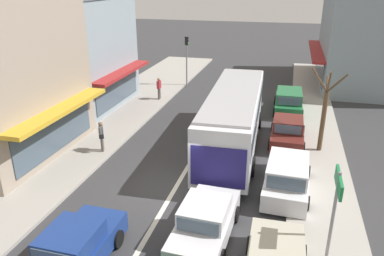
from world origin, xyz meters
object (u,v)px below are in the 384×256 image
city_bus (234,115)px  parked_wagon_kerb_rear (289,101)px  sedan_behind_bus_near (205,222)px  traffic_light_downstreet (187,53)px  street_tree_right (324,115)px  pedestrian_browsing_midblock (159,87)px  parked_sedan_kerb_third (287,132)px  parked_wagon_kerb_second (287,176)px  pedestrian_with_handbag_near (101,135)px  directional_road_sign (336,201)px  sedan_adjacent_lane_lead (74,251)px

city_bus → parked_wagon_kerb_rear: (2.78, 6.88, -1.14)m
parked_wagon_kerb_rear → sedan_behind_bus_near: bearing=-99.6°
parked_wagon_kerb_rear → traffic_light_downstreet: bearing=151.5°
street_tree_right → pedestrian_browsing_midblock: 12.95m
sedan_behind_bus_near → parked_sedan_kerb_third: same height
parked_wagon_kerb_second → traffic_light_downstreet: 17.87m
city_bus → parked_wagon_kerb_second: city_bus is taller
traffic_light_downstreet → pedestrian_browsing_midblock: size_ratio=2.58×
pedestrian_with_handbag_near → pedestrian_browsing_midblock: (-0.17, 9.45, -0.00)m
parked_wagon_kerb_second → directional_road_sign: directional_road_sign is taller
sedan_adjacent_lane_lead → parked_sedan_kerb_third: (6.23, 11.83, 0.00)m
parked_wagon_kerb_second → parked_wagon_kerb_rear: same height
sedan_behind_bus_near → directional_road_sign: size_ratio=1.18×
sedan_behind_bus_near → traffic_light_downstreet: size_ratio=1.01×
sedan_adjacent_lane_lead → parked_wagon_kerb_rear: parked_wagon_kerb_rear is taller
street_tree_right → sedan_behind_bus_near: bearing=-116.7°
traffic_light_downstreet → sedan_behind_bus_near: bearing=-72.7°
sedan_adjacent_lane_lead → sedan_behind_bus_near: same height
city_bus → parked_sedan_kerb_third: size_ratio=2.60×
city_bus → traffic_light_downstreet: bearing=116.6°
sedan_adjacent_lane_lead → street_tree_right: (7.94, 11.00, 1.45)m
parked_sedan_kerb_third → pedestrian_with_handbag_near: 10.16m
parked_wagon_kerb_second → traffic_light_downstreet: size_ratio=1.09×
sedan_adjacent_lane_lead → pedestrian_with_handbag_near: size_ratio=2.59×
traffic_light_downstreet → parked_wagon_kerb_second: bearing=-60.5°
city_bus → pedestrian_browsing_midblock: city_bus is taller
parked_wagon_kerb_rear → pedestrian_with_handbag_near: (-9.29, -9.34, 0.32)m
parked_sedan_kerb_third → sedan_behind_bus_near: bearing=-105.4°
parked_wagon_kerb_rear → street_tree_right: (1.77, -6.25, 1.37)m
parked_sedan_kerb_third → pedestrian_with_handbag_near: bearing=-157.3°
sedan_adjacent_lane_lead → pedestrian_with_handbag_near: bearing=111.6°
pedestrian_with_handbag_near → pedestrian_browsing_midblock: same height
sedan_behind_bus_near → city_bus: bearing=92.0°
pedestrian_with_handbag_near → street_tree_right: bearing=15.6°
parked_sedan_kerb_third → street_tree_right: size_ratio=0.93×
parked_wagon_kerb_second → parked_wagon_kerb_rear: (-0.18, 10.80, 0.00)m
pedestrian_with_handbag_near → parked_wagon_kerb_rear: bearing=45.2°
parked_wagon_kerb_rear → traffic_light_downstreet: (-8.56, 4.64, 2.11)m
parked_sedan_kerb_third → directional_road_sign: directional_road_sign is taller
city_bus → sedan_adjacent_lane_lead: 10.97m
sedan_adjacent_lane_lead → pedestrian_browsing_midblock: 17.67m
street_tree_right → traffic_light_downstreet: bearing=133.5°
sedan_behind_bus_near → parked_wagon_kerb_second: bearing=55.9°
sedan_behind_bus_near → pedestrian_with_handbag_near: 8.70m
parked_sedan_kerb_third → city_bus: bearing=-152.8°
parked_wagon_kerb_second → pedestrian_browsing_midblock: 14.56m
parked_wagon_kerb_second → parked_wagon_kerb_rear: bearing=91.0°
sedan_adjacent_lane_lead → traffic_light_downstreet: 22.13m
directional_road_sign → street_tree_right: size_ratio=0.80×
sedan_behind_bus_near → parked_sedan_kerb_third: bearing=74.6°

